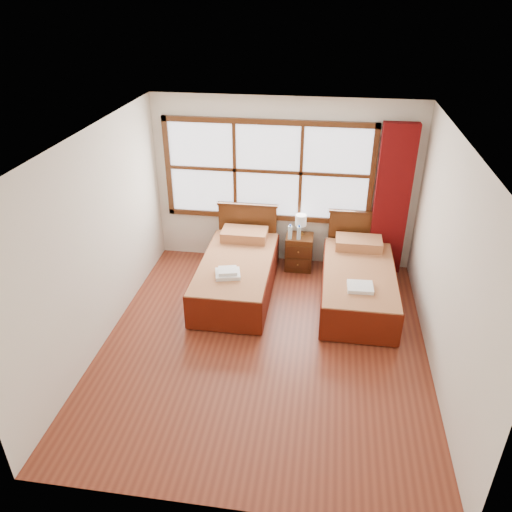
# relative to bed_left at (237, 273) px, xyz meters

# --- Properties ---
(floor) EXTENTS (4.50, 4.50, 0.00)m
(floor) POSITION_rel_bed_left_xyz_m (0.55, -1.20, -0.30)
(floor) COLOR brown
(floor) RESTS_ON ground
(ceiling) EXTENTS (4.50, 4.50, 0.00)m
(ceiling) POSITION_rel_bed_left_xyz_m (0.55, -1.20, 2.30)
(ceiling) COLOR white
(ceiling) RESTS_ON wall_back
(wall_back) EXTENTS (4.00, 0.00, 4.00)m
(wall_back) POSITION_rel_bed_left_xyz_m (0.55, 1.05, 1.00)
(wall_back) COLOR silver
(wall_back) RESTS_ON floor
(wall_left) EXTENTS (0.00, 4.50, 4.50)m
(wall_left) POSITION_rel_bed_left_xyz_m (-1.45, -1.20, 1.00)
(wall_left) COLOR silver
(wall_left) RESTS_ON floor
(wall_right) EXTENTS (0.00, 4.50, 4.50)m
(wall_right) POSITION_rel_bed_left_xyz_m (2.55, -1.20, 1.00)
(wall_right) COLOR silver
(wall_right) RESTS_ON floor
(window) EXTENTS (3.16, 0.06, 1.56)m
(window) POSITION_rel_bed_left_xyz_m (0.30, 1.01, 1.20)
(window) COLOR white
(window) RESTS_ON wall_back
(curtain) EXTENTS (0.50, 0.16, 2.30)m
(curtain) POSITION_rel_bed_left_xyz_m (2.15, 0.91, 0.87)
(curtain) COLOR #5D090A
(curtain) RESTS_ON wall_back
(bed_left) EXTENTS (1.02, 2.04, 0.98)m
(bed_left) POSITION_rel_bed_left_xyz_m (0.00, 0.00, 0.00)
(bed_left) COLOR #401F0D
(bed_left) RESTS_ON floor
(bed_right) EXTENTS (1.00, 2.02, 0.97)m
(bed_right) POSITION_rel_bed_left_xyz_m (1.72, 0.00, -0.00)
(bed_right) COLOR #401F0D
(bed_right) RESTS_ON floor
(nightstand) EXTENTS (0.42, 0.41, 0.56)m
(nightstand) POSITION_rel_bed_left_xyz_m (0.84, 0.80, -0.02)
(nightstand) COLOR #4B2610
(nightstand) RESTS_ON floor
(towels_left) EXTENTS (0.39, 0.36, 0.10)m
(towels_left) POSITION_rel_bed_left_xyz_m (-0.04, -0.47, 0.27)
(towels_left) COLOR white
(towels_left) RESTS_ON bed_left
(towels_right) EXTENTS (0.34, 0.30, 0.05)m
(towels_right) POSITION_rel_bed_left_xyz_m (1.71, -0.53, 0.24)
(towels_right) COLOR white
(towels_right) RESTS_ON bed_right
(lamp) EXTENTS (0.17, 0.17, 0.33)m
(lamp) POSITION_rel_bed_left_xyz_m (0.84, 0.86, 0.49)
(lamp) COLOR gold
(lamp) RESTS_ON nightstand
(bottle_near) EXTENTS (0.06, 0.06, 0.24)m
(bottle_near) POSITION_rel_bed_left_xyz_m (0.69, 0.70, 0.36)
(bottle_near) COLOR #C3EAFB
(bottle_near) RESTS_ON nightstand
(bottle_far) EXTENTS (0.06, 0.06, 0.23)m
(bottle_far) POSITION_rel_bed_left_xyz_m (0.83, 0.70, 0.36)
(bottle_far) COLOR #C3EAFB
(bottle_far) RESTS_ON nightstand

